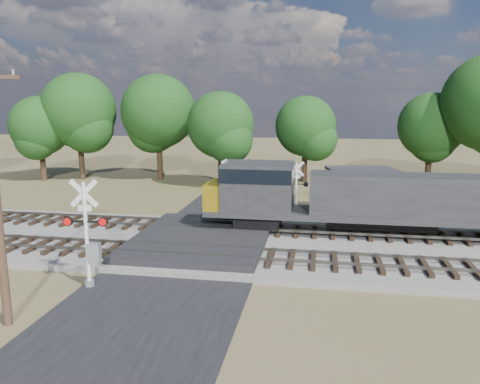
# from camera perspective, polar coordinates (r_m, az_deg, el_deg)

# --- Properties ---
(ground) EXTENTS (160.00, 160.00, 0.00)m
(ground) POSITION_cam_1_polar(r_m,az_deg,el_deg) (25.09, -4.97, -6.87)
(ground) COLOR #4F4E2A
(ground) RESTS_ON ground
(ballast_bed) EXTENTS (140.00, 10.00, 0.30)m
(ballast_bed) POSITION_cam_1_polar(r_m,az_deg,el_deg) (25.05, 18.24, -7.06)
(ballast_bed) COLOR gray
(ballast_bed) RESTS_ON ground
(road) EXTENTS (7.00, 60.00, 0.08)m
(road) POSITION_cam_1_polar(r_m,az_deg,el_deg) (25.07, -4.97, -6.78)
(road) COLOR black
(road) RESTS_ON ground
(crossing_panel) EXTENTS (7.00, 9.00, 0.62)m
(crossing_panel) POSITION_cam_1_polar(r_m,az_deg,el_deg) (25.46, -4.69, -5.86)
(crossing_panel) COLOR #262628
(crossing_panel) RESTS_ON ground
(track_near) EXTENTS (140.00, 2.60, 0.33)m
(track_near) POSITION_cam_1_polar(r_m,az_deg,el_deg) (22.50, 1.50, -7.83)
(track_near) COLOR black
(track_near) RESTS_ON ballast_bed
(track_far) EXTENTS (140.00, 2.60, 0.33)m
(track_far) POSITION_cam_1_polar(r_m,az_deg,el_deg) (27.25, 3.01, -4.50)
(track_far) COLOR black
(track_far) RESTS_ON ballast_bed
(crossing_signal_near) EXTENTS (1.85, 0.44, 4.61)m
(crossing_signal_near) POSITION_cam_1_polar(r_m,az_deg,el_deg) (20.30, -17.90, -6.00)
(crossing_signal_near) COLOR silver
(crossing_signal_near) RESTS_ON ground
(crossing_signal_far) EXTENTS (1.58, 0.34, 3.92)m
(crossing_signal_far) POSITION_cam_1_polar(r_m,az_deg,el_deg) (30.72, 6.69, -0.47)
(crossing_signal_far) COLOR silver
(crossing_signal_far) RESTS_ON ground
(equipment_shed) EXTENTS (5.36, 5.36, 3.12)m
(equipment_shed) POSITION_cam_1_polar(r_m,az_deg,el_deg) (33.19, 14.84, -0.00)
(equipment_shed) COLOR #40281B
(equipment_shed) RESTS_ON ground
(treeline) EXTENTS (80.80, 9.81, 11.73)m
(treeline) POSITION_cam_1_polar(r_m,az_deg,el_deg) (43.81, 15.02, 9.09)
(treeline) COLOR black
(treeline) RESTS_ON ground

